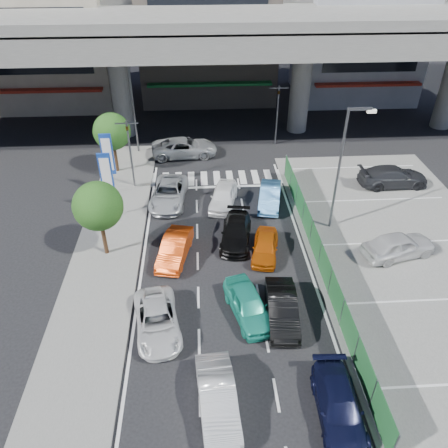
{
  "coord_description": "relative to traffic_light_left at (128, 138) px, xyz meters",
  "views": [
    {
      "loc": [
        -1.26,
        -16.79,
        16.38
      ],
      "look_at": [
        0.0,
        3.94,
        1.93
      ],
      "focal_mm": 35.0,
      "sensor_mm": 36.0,
      "label": 1
    }
  ],
  "objects": [
    {
      "name": "parking_lot",
      "position": [
        17.2,
        -10.0,
        -3.91
      ],
      "size": [
        12.0,
        28.0,
        0.06
      ],
      "primitive_type": "cube",
      "color": "slate",
      "rests_on": "ground"
    },
    {
      "name": "crossing_wagon_silver",
      "position": [
        3.68,
        5.06,
        -3.18
      ],
      "size": [
        5.59,
        2.83,
        1.51
      ],
      "primitive_type": "imported",
      "rotation": [
        0.0,
        0.0,
        1.63
      ],
      "color": "#9B9FA3",
      "rests_on": "ground"
    },
    {
      "name": "signboard_far",
      "position": [
        -1.4,
        -1.01,
        -0.87
      ],
      "size": [
        0.8,
        0.14,
        4.7
      ],
      "color": "#595B60",
      "rests_on": "ground"
    },
    {
      "name": "sedan_white_front_mid",
      "position": [
        6.47,
        -2.91,
        -3.25
      ],
      "size": [
        2.49,
        4.31,
        1.38
      ],
      "primitive_type": "imported",
      "rotation": [
        0.0,
        0.0,
        -0.22
      ],
      "color": "white",
      "rests_on": "ground"
    },
    {
      "name": "building_center",
      "position": [
        6.2,
        20.97,
        3.56
      ],
      "size": [
        14.0,
        10.9,
        15.0
      ],
      "color": "gray",
      "rests_on": "ground"
    },
    {
      "name": "building_east",
      "position": [
        22.2,
        19.97,
        2.06
      ],
      "size": [
        12.0,
        10.9,
        12.0
      ],
      "color": "gray",
      "rests_on": "ground"
    },
    {
      "name": "kei_truck_front_right",
      "position": [
        9.7,
        -3.05,
        -3.28
      ],
      "size": [
        2.17,
        4.2,
        1.32
      ],
      "primitive_type": "imported",
      "rotation": [
        0.0,
        0.0,
        -0.2
      ],
      "color": "#498BCD",
      "rests_on": "ground"
    },
    {
      "name": "sedan_black_mid",
      "position": [
        7.01,
        -7.13,
        -3.31
      ],
      "size": [
        2.43,
        4.56,
        1.26
      ],
      "primitive_type": "imported",
      "rotation": [
        0.0,
        0.0,
        -0.16
      ],
      "color": "black",
      "rests_on": "ground"
    },
    {
      "name": "traffic_light_right",
      "position": [
        11.7,
        7.0,
        0.0
      ],
      "size": [
        1.6,
        1.24,
        5.2
      ],
      "color": "#595B60",
      "rests_on": "ground"
    },
    {
      "name": "tree_near",
      "position": [
        -0.8,
        -8.0,
        -0.55
      ],
      "size": [
        2.8,
        2.8,
        4.8
      ],
      "color": "#382314",
      "rests_on": "ground"
    },
    {
      "name": "ground",
      "position": [
        6.2,
        -12.0,
        -3.94
      ],
      "size": [
        120.0,
        120.0,
        0.0
      ],
      "primitive_type": "plane",
      "color": "black",
      "rests_on": "ground"
    },
    {
      "name": "taxi_orange_right",
      "position": [
        8.6,
        -8.64,
        -3.32
      ],
      "size": [
        2.17,
        3.81,
        1.22
      ],
      "primitive_type": "imported",
      "rotation": [
        0.0,
        0.0,
        -0.21
      ],
      "color": "#BD500A",
      "rests_on": "ground"
    },
    {
      "name": "expressway",
      "position": [
        6.2,
        10.0,
        4.83
      ],
      "size": [
        64.0,
        14.0,
        10.75
      ],
      "color": "slate",
      "rests_on": "ground"
    },
    {
      "name": "building_west",
      "position": [
        -9.8,
        19.97,
        2.56
      ],
      "size": [
        12.0,
        10.9,
        13.0
      ],
      "color": "gray",
      "rests_on": "ground"
    },
    {
      "name": "hatch_black_mid_right",
      "position": [
        8.72,
        -13.73,
        -3.26
      ],
      "size": [
        1.72,
        4.22,
        1.36
      ],
      "primitive_type": "imported",
      "rotation": [
        0.0,
        0.0,
        -0.07
      ],
      "color": "black",
      "rests_on": "ground"
    },
    {
      "name": "tree_far",
      "position": [
        -1.6,
        2.5,
        -0.55
      ],
      "size": [
        2.8,
        2.8,
        4.8
      ],
      "color": "#382314",
      "rests_on": "ground"
    },
    {
      "name": "parked_sedan_white",
      "position": [
        16.37,
        -9.24,
        -3.13
      ],
      "size": [
        4.69,
        2.79,
        1.49
      ],
      "primitive_type": "imported",
      "rotation": [
        0.0,
        0.0,
        1.82
      ],
      "color": "silver",
      "rests_on": "parking_lot"
    },
    {
      "name": "street_lamp_right",
      "position": [
        13.37,
        -6.0,
        0.83
      ],
      "size": [
        1.65,
        0.22,
        8.0
      ],
      "color": "#595B60",
      "rests_on": "ground"
    },
    {
      "name": "signboard_near",
      "position": [
        -1.0,
        -4.01,
        -0.87
      ],
      "size": [
        0.8,
        0.14,
        4.7
      ],
      "color": "#595B60",
      "rests_on": "ground"
    },
    {
      "name": "minivan_navy_back",
      "position": [
        10.09,
        -19.04,
        -3.33
      ],
      "size": [
        1.86,
        4.26,
        1.22
      ],
      "primitive_type": "imported",
      "rotation": [
        0.0,
        0.0,
        -0.04
      ],
      "color": "black",
      "rests_on": "ground"
    },
    {
      "name": "sidewalk_left",
      "position": [
        -0.8,
        -8.0,
        -3.88
      ],
      "size": [
        4.0,
        30.0,
        0.12
      ],
      "primitive_type": "cube",
      "color": "slate",
      "rests_on": "ground"
    },
    {
      "name": "street_lamp_left",
      "position": [
        -0.13,
        6.0,
        0.83
      ],
      "size": [
        1.65,
        0.22,
        8.0
      ],
      "color": "#595B60",
      "rests_on": "ground"
    },
    {
      "name": "traffic_cone",
      "position": [
        11.91,
        -9.2,
        -3.55
      ],
      "size": [
        0.44,
        0.44,
        0.65
      ],
      "primitive_type": "cone",
      "rotation": [
        0.0,
        0.0,
        0.4
      ],
      "color": "#FB4F0D",
      "rests_on": "parking_lot"
    },
    {
      "name": "parked_sedan_dgrey",
      "position": [
        19.22,
        -1.03,
        -3.13
      ],
      "size": [
        5.17,
        2.2,
        1.49
      ],
      "primitive_type": "imported",
      "rotation": [
        0.0,
        0.0,
        1.59
      ],
      "color": "#292B2E",
      "rests_on": "parking_lot"
    },
    {
      "name": "taxi_orange_left",
      "position": [
        3.29,
        -8.57,
        -3.27
      ],
      "size": [
        2.24,
        4.25,
        1.33
      ],
      "primitive_type": "imported",
      "rotation": [
        0.0,
        0.0,
        -0.21
      ],
      "color": "#D63F0D",
      "rests_on": "ground"
    },
    {
      "name": "wagon_silver_front_left",
      "position": [
        2.68,
        -2.3,
        -3.25
      ],
      "size": [
        2.79,
        5.17,
        1.38
      ],
      "primitive_type": "imported",
      "rotation": [
        0.0,
        0.0,
        -0.1
      ],
      "color": "#A6A9AE",
      "rests_on": "ground"
    },
    {
      "name": "sedan_white_mid_left",
      "position": [
        2.62,
        -14.08,
        -3.32
      ],
      "size": [
        2.74,
        4.7,
        1.23
      ],
      "primitive_type": "imported",
      "rotation": [
        0.0,
        0.0,
        0.17
      ],
      "color": "silver",
      "rests_on": "ground"
    },
    {
      "name": "traffic_light_left",
      "position": [
        0.0,
        0.0,
        0.0
      ],
      "size": [
        1.6,
        1.24,
        5.2
      ],
      "color": "#595B60",
      "rests_on": "ground"
    },
    {
      "name": "taxi_teal_mid",
      "position": [
        7.1,
        -13.36,
        -3.25
      ],
      "size": [
        2.62,
        4.33,
        1.38
      ],
      "primitive_type": "imported",
      "rotation": [
        0.0,
        0.0,
        0.26
      ],
      "color": "teal",
      "rests_on": "ground"
    },
    {
      "name": "hatch_white_back_mid",
      "position": [
        5.31,
        -18.49,
        -3.25
      ],
      "size": [
        1.8,
        4.29,
        1.38
      ],
      "primitive_type": "imported",
      "rotation": [
        0.0,
        0.0,
        0.08
      ],
      "color": "silver",
      "rests_on": "ground"
    },
    {
      "name": "fence_run",
      "position": [
        11.5,
        -11.0,
        -3.04
      ],
      "size": [
        0.16,
        22.0,
        1.8
      ],
      "primitive_type": null,
      "color": "#1E582B",
      "rests_on": "ground"
    }
  ]
}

